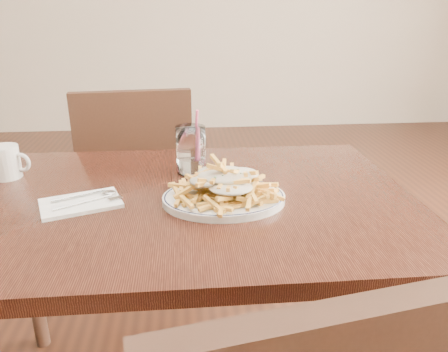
{
  "coord_description": "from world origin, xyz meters",
  "views": [
    {
      "loc": [
        0.02,
        -1.03,
        1.21
      ],
      "look_at": [
        0.11,
        -0.05,
        0.82
      ],
      "focal_mm": 35.0,
      "sensor_mm": 36.0,
      "label": 1
    }
  ],
  "objects": [
    {
      "name": "coffee_mug",
      "position": [
        -0.49,
        0.18,
        0.8
      ],
      "size": [
        0.12,
        0.08,
        0.09
      ],
      "color": "white",
      "rests_on": "table"
    },
    {
      "name": "cutlery",
      "position": [
        -0.24,
        -0.03,
        0.76
      ],
      "size": [
        0.17,
        0.15,
        0.01
      ],
      "color": "silver",
      "rests_on": "napkin"
    },
    {
      "name": "table",
      "position": [
        0.0,
        0.0,
        0.67
      ],
      "size": [
        1.2,
        0.8,
        0.75
      ],
      "color": "black",
      "rests_on": "ground"
    },
    {
      "name": "water_glass",
      "position": [
        0.03,
        0.17,
        0.81
      ],
      "size": [
        0.09,
        0.09,
        0.19
      ],
      "color": "white",
      "rests_on": "table"
    },
    {
      "name": "chair_far",
      "position": [
        -0.18,
        0.64,
        0.53
      ],
      "size": [
        0.47,
        0.47,
        0.93
      ],
      "color": "black",
      "rests_on": "ground"
    },
    {
      "name": "loaded_fries",
      "position": [
        0.11,
        -0.05,
        0.81
      ],
      "size": [
        0.3,
        0.27,
        0.07
      ],
      "color": "#EEB348",
      "rests_on": "fries_plate"
    },
    {
      "name": "napkin",
      "position": [
        -0.24,
        -0.03,
        0.75
      ],
      "size": [
        0.22,
        0.18,
        0.01
      ],
      "primitive_type": "cube",
      "rotation": [
        0.0,
        0.0,
        0.35
      ],
      "color": "white",
      "rests_on": "table"
    },
    {
      "name": "fries_plate",
      "position": [
        0.11,
        -0.05,
        0.76
      ],
      "size": [
        0.32,
        0.28,
        0.02
      ],
      "color": "white",
      "rests_on": "table"
    }
  ]
}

